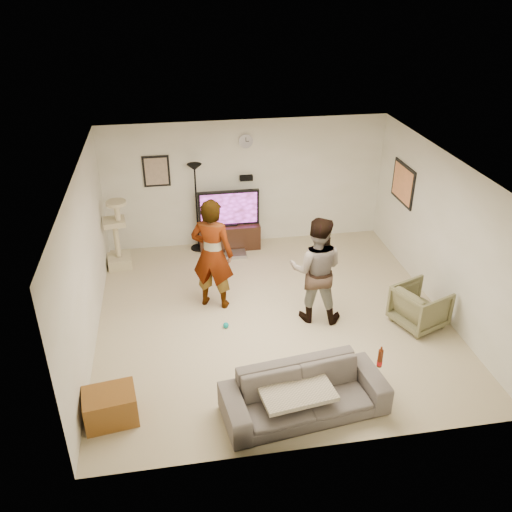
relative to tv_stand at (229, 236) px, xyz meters
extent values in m
cube|color=#C1B489|center=(0.38, -2.50, -0.26)|extent=(5.50, 5.50, 0.02)
cube|color=silver|center=(0.38, -2.50, 2.26)|extent=(5.50, 5.50, 0.02)
cube|color=beige|center=(0.38, 0.25, 1.00)|extent=(5.50, 0.04, 2.50)
cube|color=beige|center=(0.38, -5.25, 1.00)|extent=(5.50, 0.04, 2.50)
cube|color=beige|center=(-2.37, -2.50, 1.00)|extent=(0.04, 5.50, 2.50)
cube|color=beige|center=(3.13, -2.50, 1.00)|extent=(0.04, 5.50, 2.50)
cylinder|color=white|center=(0.38, 0.22, 1.85)|extent=(0.26, 0.04, 0.26)
cube|color=black|center=(0.38, 0.19, 1.13)|extent=(0.25, 0.10, 0.10)
cube|color=gray|center=(-1.32, 0.23, 1.35)|extent=(0.42, 0.03, 0.52)
cube|color=#D1814E|center=(3.11, -0.90, 1.25)|extent=(0.03, 0.78, 0.62)
cube|color=black|center=(0.00, 0.00, 0.00)|extent=(1.20, 0.45, 0.50)
cube|color=#AEAEBB|center=(0.07, -0.40, -0.21)|extent=(0.40, 0.30, 0.07)
cube|color=black|center=(0.00, 0.00, 0.60)|extent=(1.19, 0.08, 0.71)
cube|color=#C03AD4|center=(0.00, -0.04, 0.60)|extent=(1.10, 0.01, 0.62)
cylinder|color=black|center=(-0.62, 0.04, 0.63)|extent=(0.32, 0.32, 1.75)
cube|color=#BDB28A|center=(-2.14, -0.42, 0.42)|extent=(0.48, 0.48, 1.34)
imported|color=#A9A9A9|center=(-0.50, -2.02, 0.70)|extent=(0.81, 0.69, 1.89)
imported|color=#454E94|center=(1.04, -2.65, 0.62)|extent=(1.01, 0.89, 1.75)
imported|color=#57504C|center=(0.37, -4.66, 0.05)|extent=(2.14, 1.06, 0.60)
cube|color=#BAAD91|center=(0.25, -4.66, 0.16)|extent=(0.99, 0.82, 0.06)
cylinder|color=#56200C|center=(1.32, -4.66, 0.48)|extent=(0.06, 0.06, 0.25)
imported|color=brown|center=(2.61, -3.12, 0.08)|extent=(0.93, 0.92, 0.66)
cube|color=brown|center=(-2.02, -4.40, -0.04)|extent=(0.69, 0.56, 0.42)
sphere|color=#088B8B|center=(-0.39, -2.71, -0.20)|extent=(0.09, 0.09, 0.09)
camera|label=1|loc=(-1.06, -9.57, 4.76)|focal=37.69mm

